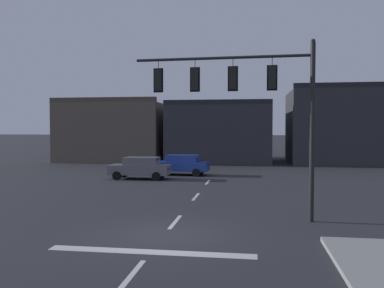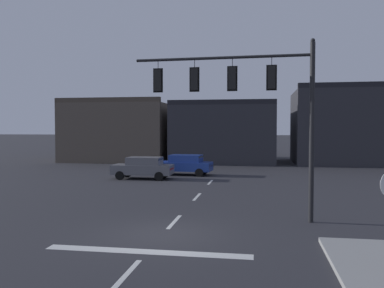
# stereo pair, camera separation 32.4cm
# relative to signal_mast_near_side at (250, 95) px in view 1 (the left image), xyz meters

# --- Properties ---
(ground_plane) EXTENTS (400.00, 400.00, 0.00)m
(ground_plane) POSITION_rel_signal_mast_near_side_xyz_m (-2.91, -2.93, -5.11)
(ground_plane) COLOR #2B2B30
(stop_bar_paint) EXTENTS (6.40, 0.50, 0.01)m
(stop_bar_paint) POSITION_rel_signal_mast_near_side_xyz_m (-2.91, -4.93, -5.11)
(stop_bar_paint) COLOR silver
(stop_bar_paint) RESTS_ON ground
(lane_centreline) EXTENTS (0.16, 26.40, 0.01)m
(lane_centreline) POSITION_rel_signal_mast_near_side_xyz_m (-2.91, -0.93, -5.11)
(lane_centreline) COLOR silver
(lane_centreline) RESTS_ON ground
(signal_mast_near_side) EXTENTS (7.34, 0.58, 7.27)m
(signal_mast_near_side) POSITION_rel_signal_mast_near_side_xyz_m (0.00, 0.00, 0.00)
(signal_mast_near_side) COLOR black
(signal_mast_near_side) RESTS_ON ground
(car_lot_nearside) EXTENTS (4.46, 1.93, 1.61)m
(car_lot_nearside) POSITION_rel_signal_mast_near_side_xyz_m (-8.01, 12.09, -4.25)
(car_lot_nearside) COLOR slate
(car_lot_nearside) RESTS_ON ground
(car_lot_middle) EXTENTS (4.57, 2.22, 1.61)m
(car_lot_middle) POSITION_rel_signal_mast_near_side_xyz_m (-5.45, 15.06, -4.25)
(car_lot_middle) COLOR navy
(car_lot_middle) RESTS_ON ground
(building_row) EXTENTS (57.67, 13.81, 8.09)m
(building_row) POSITION_rel_signal_mast_near_side_xyz_m (7.95, 29.39, -1.70)
(building_row) COLOR brown
(building_row) RESTS_ON ground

